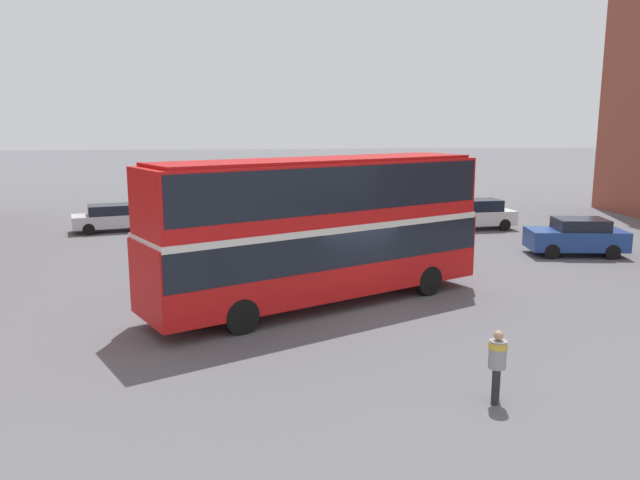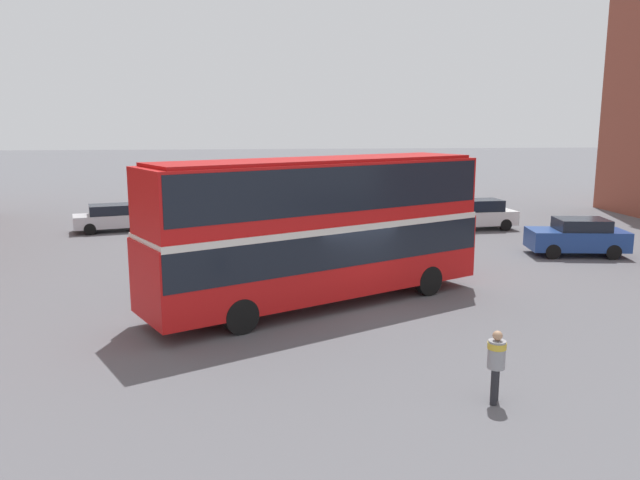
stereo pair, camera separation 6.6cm
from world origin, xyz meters
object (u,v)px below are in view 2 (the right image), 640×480
at_px(double_decker_bus, 320,222).
at_px(parked_car_kerb_near, 479,214).
at_px(parked_car_kerb_far, 577,237).
at_px(parked_car_side_street, 114,218).
at_px(pedestrian_foreground, 496,359).

distance_m(double_decker_bus, parked_car_kerb_near, 16.80).
distance_m(parked_car_kerb_near, parked_car_kerb_far, 7.27).
height_order(double_decker_bus, parked_car_kerb_near, double_decker_bus).
distance_m(parked_car_kerb_near, parked_car_side_street, 19.69).
relative_size(double_decker_bus, pedestrian_foreground, 7.23).
distance_m(parked_car_kerb_far, parked_car_side_street, 23.11).
distance_m(pedestrian_foreground, parked_car_side_street, 25.46).
xyz_separation_m(parked_car_kerb_near, parked_car_side_street, (-19.61, 1.74, -0.09)).
bearing_deg(parked_car_kerb_far, double_decker_bus, 36.13).
xyz_separation_m(pedestrian_foreground, parked_car_kerb_far, (9.28, 13.61, -0.13)).
height_order(pedestrian_foreground, parked_car_side_street, pedestrian_foreground).
height_order(pedestrian_foreground, parked_car_kerb_near, parked_car_kerb_near).
distance_m(pedestrian_foreground, parked_car_kerb_far, 16.48).
distance_m(pedestrian_foreground, parked_car_kerb_near, 22.00).
bearing_deg(pedestrian_foreground, parked_car_kerb_far, -93.65).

